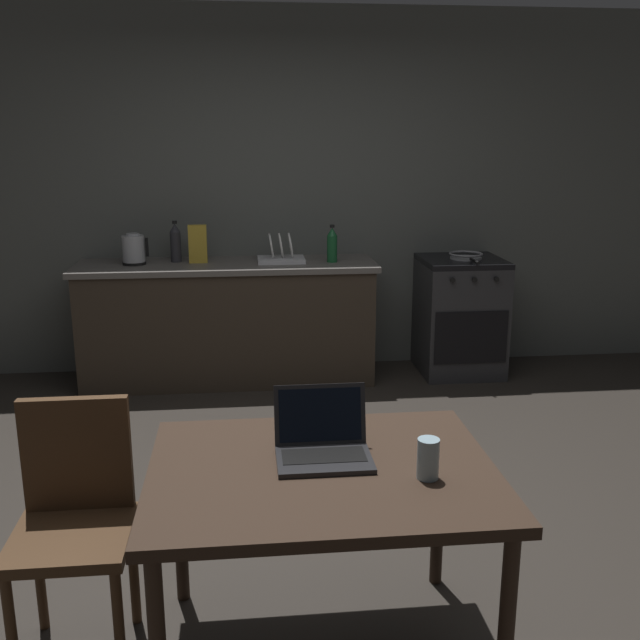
# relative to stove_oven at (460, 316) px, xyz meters

# --- Properties ---
(ground_plane) EXTENTS (12.00, 12.00, 0.00)m
(ground_plane) POSITION_rel_stove_oven_xyz_m (-1.25, -2.08, -0.44)
(ground_plane) COLOR #2D2823
(back_wall) EXTENTS (6.40, 0.10, 2.69)m
(back_wall) POSITION_rel_stove_oven_xyz_m (-0.95, 0.35, 0.90)
(back_wall) COLOR #595D59
(back_wall) RESTS_ON ground_plane
(kitchen_counter) EXTENTS (2.16, 0.64, 0.88)m
(kitchen_counter) POSITION_rel_stove_oven_xyz_m (-1.75, 0.00, 0.00)
(kitchen_counter) COLOR #382D23
(kitchen_counter) RESTS_ON ground_plane
(stove_oven) EXTENTS (0.60, 0.62, 0.88)m
(stove_oven) POSITION_rel_stove_oven_xyz_m (0.00, 0.00, 0.00)
(stove_oven) COLOR #2D2D30
(stove_oven) RESTS_ON ground_plane
(dining_table) EXTENTS (1.15, 0.89, 0.73)m
(dining_table) POSITION_rel_stove_oven_xyz_m (-1.39, -3.05, 0.22)
(dining_table) COLOR #332319
(dining_table) RESTS_ON ground_plane
(chair) EXTENTS (0.40, 0.40, 0.90)m
(chair) POSITION_rel_stove_oven_xyz_m (-2.24, -2.89, 0.08)
(chair) COLOR #4C331E
(chair) RESTS_ON ground_plane
(laptop) EXTENTS (0.32, 0.27, 0.22)m
(laptop) POSITION_rel_stove_oven_xyz_m (-1.38, -2.98, 0.33)
(laptop) COLOR #232326
(laptop) RESTS_ON dining_table
(electric_kettle) EXTENTS (0.19, 0.16, 0.22)m
(electric_kettle) POSITION_rel_stove_oven_xyz_m (-2.41, 0.00, 0.55)
(electric_kettle) COLOR black
(electric_kettle) RESTS_ON kitchen_counter
(bottle) EXTENTS (0.07, 0.07, 0.27)m
(bottle) POSITION_rel_stove_oven_xyz_m (-0.99, -0.05, 0.57)
(bottle) COLOR #19592D
(bottle) RESTS_ON kitchen_counter
(frying_pan) EXTENTS (0.25, 0.42, 0.05)m
(frying_pan) POSITION_rel_stove_oven_xyz_m (0.02, -0.03, 0.47)
(frying_pan) COLOR gray
(frying_pan) RESTS_ON stove_oven
(drinking_glass) EXTENTS (0.07, 0.07, 0.13)m
(drinking_glass) POSITION_rel_stove_oven_xyz_m (-1.07, -3.17, 0.35)
(drinking_glass) COLOR #99B7C6
(drinking_glass) RESTS_ON dining_table
(cereal_box) EXTENTS (0.13, 0.05, 0.27)m
(cereal_box) POSITION_rel_stove_oven_xyz_m (-1.95, 0.02, 0.58)
(cereal_box) COLOR gold
(cereal_box) RESTS_ON kitchen_counter
(dish_rack) EXTENTS (0.34, 0.26, 0.21)m
(dish_rack) POSITION_rel_stove_oven_xyz_m (-1.36, 0.00, 0.49)
(dish_rack) COLOR silver
(dish_rack) RESTS_ON kitchen_counter
(bottle_b) EXTENTS (0.08, 0.08, 0.30)m
(bottle_b) POSITION_rel_stove_oven_xyz_m (-2.12, 0.08, 0.58)
(bottle_b) COLOR #2D2D33
(bottle_b) RESTS_ON kitchen_counter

